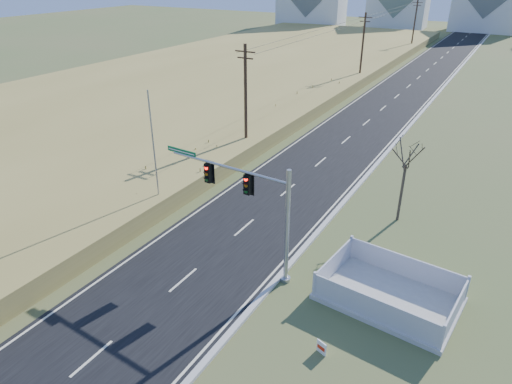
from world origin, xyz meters
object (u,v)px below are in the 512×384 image
at_px(fence_enclosure, 389,295).
at_px(flagpole, 156,167).
at_px(open_sign, 321,348).
at_px(traffic_signal_mast, 256,204).
at_px(bare_tree, 408,153).

height_order(fence_enclosure, flagpole, flagpole).
bearing_deg(open_sign, flagpole, 176.41).
height_order(fence_enclosure, open_sign, fence_enclosure).
bearing_deg(fence_enclosure, traffic_signal_mast, -165.72).
xyz_separation_m(fence_enclosure, open_sign, (-1.48, -4.76, 0.04)).
relative_size(traffic_signal_mast, fence_enclosure, 1.16).
height_order(flagpole, bare_tree, flagpole).
height_order(open_sign, flagpole, flagpole).
bearing_deg(bare_tree, flagpole, -153.74).
relative_size(fence_enclosure, open_sign, 10.93).
height_order(traffic_signal_mast, fence_enclosure, traffic_signal_mast).
relative_size(open_sign, bare_tree, 0.11).
bearing_deg(flagpole, traffic_signal_mast, -14.81).
bearing_deg(open_sign, bare_tree, 110.60).
height_order(traffic_signal_mast, open_sign, traffic_signal_mast).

